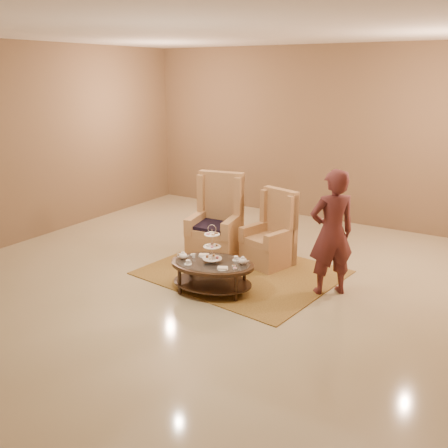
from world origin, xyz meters
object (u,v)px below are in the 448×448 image
Objects in this scene: armchair_right at (272,240)px; person at (332,233)px; tea_table at (212,268)px; armchair_left at (217,229)px.

armchair_right is 1.39m from person.
tea_table is at bearing -13.88° from person.
person is (1.17, -0.57, 0.48)m from armchair_right.
tea_table is 1.71m from person.
person is at bearing -9.55° from armchair_right.
tea_table is 1.11× the size of armchair_right.
armchair_right is (0.93, 0.17, -0.07)m from armchair_left.
tea_table is 1.42m from armchair_left.
armchair_right is at bearing -70.33° from person.
person is at bearing -21.97° from armchair_left.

